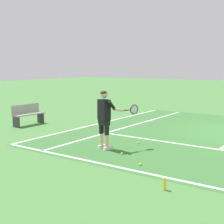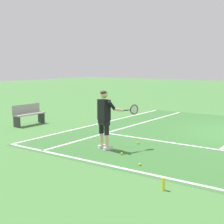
{
  "view_description": "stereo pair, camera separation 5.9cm",
  "coord_description": "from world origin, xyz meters",
  "px_view_note": "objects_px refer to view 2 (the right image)",
  "views": [
    {
      "loc": [
        2.81,
        -12.29,
        2.44
      ],
      "look_at": [
        -2.79,
        -4.34,
        1.05
      ],
      "focal_mm": 52.87,
      "sensor_mm": 36.0,
      "label": 1
    },
    {
      "loc": [
        2.85,
        -12.26,
        2.44
      ],
      "look_at": [
        -2.79,
        -4.34,
        1.05
      ],
      "focal_mm": 52.87,
      "sensor_mm": 36.0,
      "label": 2
    }
  ],
  "objects_px": {
    "tennis_ball_mid_court": "(140,164)",
    "courtside_bench": "(28,114)",
    "tennis_ball_near_feet": "(138,143)",
    "tennis_player": "(105,116)",
    "water_bottle": "(163,184)",
    "tennis_ball_by_baseline": "(122,154)"
  },
  "relations": [
    {
      "from": "tennis_ball_mid_court",
      "to": "courtside_bench",
      "type": "distance_m",
      "value": 6.92
    },
    {
      "from": "tennis_ball_near_feet",
      "to": "tennis_ball_mid_court",
      "type": "relative_size",
      "value": 1.0
    },
    {
      "from": "tennis_player",
      "to": "water_bottle",
      "type": "height_order",
      "value": "tennis_player"
    },
    {
      "from": "tennis_ball_near_feet",
      "to": "water_bottle",
      "type": "bearing_deg",
      "value": -51.57
    },
    {
      "from": "tennis_ball_near_feet",
      "to": "water_bottle",
      "type": "distance_m",
      "value": 3.81
    },
    {
      "from": "water_bottle",
      "to": "tennis_ball_near_feet",
      "type": "bearing_deg",
      "value": 128.43
    },
    {
      "from": "tennis_ball_near_feet",
      "to": "courtside_bench",
      "type": "distance_m",
      "value": 5.41
    },
    {
      "from": "tennis_ball_mid_court",
      "to": "courtside_bench",
      "type": "xyz_separation_m",
      "value": [
        -6.57,
        2.13,
        0.42
      ]
    },
    {
      "from": "tennis_ball_mid_court",
      "to": "tennis_ball_near_feet",
      "type": "bearing_deg",
      "value": 122.03
    },
    {
      "from": "water_bottle",
      "to": "tennis_ball_by_baseline",
      "type": "bearing_deg",
      "value": 141.64
    },
    {
      "from": "tennis_ball_near_feet",
      "to": "courtside_bench",
      "type": "relative_size",
      "value": 0.05
    },
    {
      "from": "tennis_player",
      "to": "water_bottle",
      "type": "bearing_deg",
      "value": -33.73
    },
    {
      "from": "tennis_ball_mid_court",
      "to": "tennis_player",
      "type": "bearing_deg",
      "value": 154.19
    },
    {
      "from": "tennis_ball_by_baseline",
      "to": "courtside_bench",
      "type": "relative_size",
      "value": 0.05
    },
    {
      "from": "tennis_ball_mid_court",
      "to": "water_bottle",
      "type": "bearing_deg",
      "value": -42.78
    },
    {
      "from": "tennis_player",
      "to": "tennis_ball_by_baseline",
      "type": "relative_size",
      "value": 25.95
    },
    {
      "from": "tennis_player",
      "to": "tennis_ball_near_feet",
      "type": "xyz_separation_m",
      "value": [
        0.49,
        1.08,
        -0.96
      ]
    },
    {
      "from": "tennis_ball_mid_court",
      "to": "water_bottle",
      "type": "xyz_separation_m",
      "value": [
        1.19,
        -1.1,
        0.09
      ]
    },
    {
      "from": "tennis_ball_by_baseline",
      "to": "tennis_ball_mid_court",
      "type": "relative_size",
      "value": 1.0
    },
    {
      "from": "water_bottle",
      "to": "courtside_bench",
      "type": "bearing_deg",
      "value": 157.37
    },
    {
      "from": "tennis_player",
      "to": "tennis_ball_by_baseline",
      "type": "height_order",
      "value": "tennis_player"
    },
    {
      "from": "tennis_ball_by_baseline",
      "to": "tennis_ball_mid_court",
      "type": "distance_m",
      "value": 1.07
    }
  ]
}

